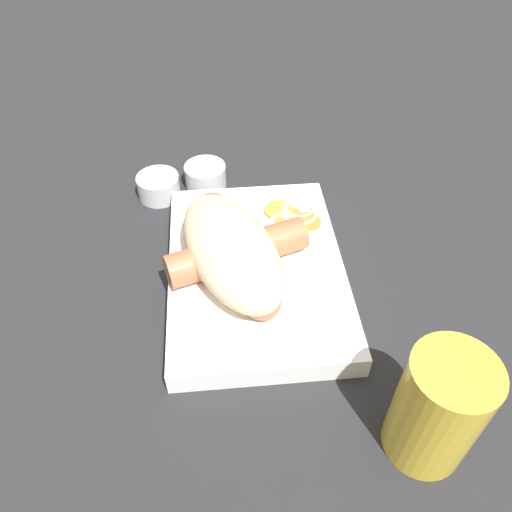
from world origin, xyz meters
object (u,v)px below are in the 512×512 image
Objects in this scene: bread_roll at (231,250)px; condiment_cup_near at (206,177)px; condiment_cup_far at (159,187)px; food_tray at (256,271)px; drink_glass at (437,410)px; sausage at (237,250)px.

condiment_cup_near is (0.18, 0.02, -0.04)m from bread_roll.
condiment_cup_far is (-0.02, 0.06, 0.00)m from condiment_cup_near.
condiment_cup_far is (0.17, 0.09, -0.04)m from bread_roll.
drink_glass reaches higher than food_tray.
food_tray is 0.04m from sausage.
food_tray is 0.05m from bread_roll.
sausage is 3.30× the size of condiment_cup_far.
sausage is (0.00, 0.02, 0.03)m from food_tray.
drink_glass is (-0.37, -0.17, 0.04)m from condiment_cup_near.
bread_roll reaches higher than condiment_cup_far.
condiment_cup_near is at bearing 16.04° from food_tray.
condiment_cup_far is (0.16, 0.11, 0.00)m from food_tray.
sausage is 0.19m from condiment_cup_far.
bread_roll reaches higher than food_tray.
bread_roll is at bearing 140.86° from sausage.
condiment_cup_far reaches higher than food_tray.
bread_roll is 0.24m from drink_glass.
condiment_cup_near is at bearing 24.70° from drink_glass.
food_tray is 4.85× the size of condiment_cup_far.
drink_glass is at bearing -155.30° from condiment_cup_near.
condiment_cup_near is 0.41m from drink_glass.
drink_glass reaches higher than bread_roll.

